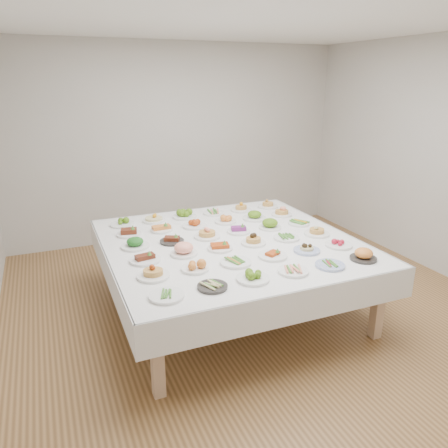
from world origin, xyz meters
name	(u,v)px	position (x,y,z in m)	size (l,w,h in m)	color
room_envelope	(257,130)	(0.00, 0.00, 1.83)	(5.02, 5.02, 2.81)	olive
display_table	(230,246)	(-0.25, 0.06, 0.69)	(2.44, 2.44, 0.75)	white
dish_0	(167,295)	(-1.15, -0.86, 0.77)	(0.26, 0.26, 0.05)	white
dish_1	(212,286)	(-0.79, -0.85, 0.77)	(0.23, 0.23, 0.05)	#2D2A28
dish_2	(253,274)	(-0.43, -0.84, 0.81)	(0.27, 0.27, 0.12)	white
dish_3	(293,270)	(-0.06, -0.84, 0.78)	(0.26, 0.25, 0.06)	white
dish_4	(330,264)	(0.30, -0.86, 0.77)	(0.25, 0.25, 0.06)	#4C66B2
dish_5	(364,254)	(0.66, -0.85, 0.81)	(0.23, 0.23, 0.13)	#2D2A28
dish_6	(153,270)	(-1.16, -0.48, 0.81)	(0.26, 0.26, 0.14)	white
dish_7	(195,264)	(-0.80, -0.48, 0.80)	(0.23, 0.23, 0.11)	white
dish_8	(236,261)	(-0.43, -0.49, 0.78)	(0.27, 0.27, 0.06)	white
dish_9	(273,252)	(-0.06, -0.48, 0.80)	(0.26, 0.26, 0.11)	white
dish_10	(307,246)	(0.30, -0.49, 0.80)	(0.24, 0.24, 0.12)	#4C66B2
dish_11	(339,242)	(0.66, -0.49, 0.79)	(0.26, 0.26, 0.10)	white
dish_12	(145,256)	(-1.15, -0.13, 0.80)	(0.27, 0.27, 0.12)	white
dish_13	(184,247)	(-0.78, -0.11, 0.83)	(0.27, 0.27, 0.16)	white
dish_14	(220,245)	(-0.43, -0.12, 0.80)	(0.24, 0.24, 0.11)	white
dish_15	(253,239)	(-0.07, -0.12, 0.80)	(0.24, 0.24, 0.12)	white
dish_16	(286,237)	(0.30, -0.12, 0.78)	(0.26, 0.26, 0.06)	white
dish_17	(317,229)	(0.66, -0.13, 0.82)	(0.26, 0.26, 0.14)	white
dish_18	(135,241)	(-1.16, 0.24, 0.82)	(0.27, 0.27, 0.15)	white
dish_19	(172,239)	(-0.79, 0.23, 0.79)	(0.24, 0.24, 0.10)	#2D2A28
dish_20	(207,230)	(-0.42, 0.23, 0.83)	(0.26, 0.26, 0.16)	white
dish_21	(239,229)	(-0.06, 0.25, 0.79)	(0.24, 0.24, 0.10)	white
dish_22	(270,223)	(0.30, 0.24, 0.82)	(0.24, 0.24, 0.14)	white
dish_23	(299,222)	(0.67, 0.23, 0.78)	(0.25, 0.23, 0.06)	white
dish_24	(129,231)	(-1.15, 0.61, 0.80)	(0.25, 0.25, 0.11)	white
dish_25	(161,227)	(-0.80, 0.61, 0.80)	(0.23, 0.23, 0.11)	white
dish_26	(194,222)	(-0.43, 0.61, 0.80)	(0.26, 0.26, 0.12)	white
dish_27	(226,219)	(-0.06, 0.61, 0.79)	(0.24, 0.24, 0.10)	white
dish_28	(255,214)	(0.30, 0.59, 0.81)	(0.27, 0.27, 0.14)	white
dish_29	(282,211)	(0.66, 0.60, 0.81)	(0.24, 0.24, 0.13)	white
dish_30	(122,221)	(-1.15, 0.96, 0.80)	(0.26, 0.26, 0.11)	white
dish_31	(154,216)	(-0.79, 0.96, 0.82)	(0.26, 0.26, 0.15)	white
dish_32	(184,213)	(-0.43, 0.97, 0.81)	(0.27, 0.27, 0.13)	white
dish_33	(214,212)	(-0.06, 0.96, 0.78)	(0.25, 0.25, 0.06)	white
dish_34	(241,206)	(0.30, 0.96, 0.81)	(0.25, 0.25, 0.13)	white
dish_35	(268,203)	(0.67, 0.97, 0.80)	(0.25, 0.25, 0.13)	white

